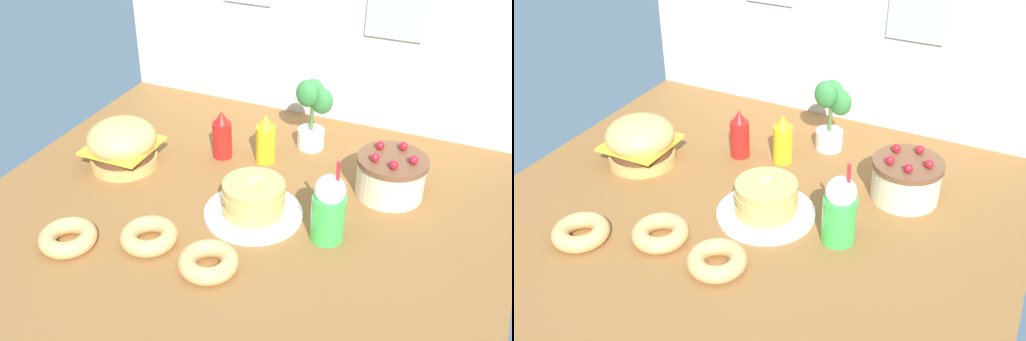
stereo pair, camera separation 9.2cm
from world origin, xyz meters
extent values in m
cube|color=brown|center=(0.00, 0.00, -0.01)|extent=(2.07, 1.91, 0.02)
cube|color=beige|center=(0.00, 0.95, 0.45)|extent=(2.07, 0.03, 0.89)
cube|color=#B2D1B2|center=(0.36, 0.93, 0.57)|extent=(0.26, 0.01, 0.22)
cylinder|color=#DBA859|center=(-0.60, 0.14, 0.03)|extent=(0.30, 0.30, 0.05)
cylinder|color=#59331E|center=(-0.60, 0.14, 0.07)|extent=(0.27, 0.27, 0.04)
cube|color=yellow|center=(-0.60, 0.14, 0.10)|extent=(0.28, 0.28, 0.01)
ellipsoid|color=#E5B260|center=(-0.60, 0.14, 0.13)|extent=(0.30, 0.30, 0.17)
cylinder|color=white|center=(0.07, 0.03, 0.01)|extent=(0.39, 0.39, 0.02)
cylinder|color=#E0AD5B|center=(0.07, 0.03, 0.03)|extent=(0.24, 0.24, 0.03)
cylinder|color=#E0AD5B|center=(0.08, 0.03, 0.06)|extent=(0.24, 0.24, 0.03)
cylinder|color=#E0AD5B|center=(0.07, 0.03, 0.10)|extent=(0.25, 0.25, 0.03)
cylinder|color=#E0AD5B|center=(0.07, 0.03, 0.13)|extent=(0.24, 0.24, 0.03)
cube|color=#F7E072|center=(0.07, 0.03, 0.16)|extent=(0.05, 0.05, 0.02)
cylinder|color=beige|center=(0.52, 0.39, 0.07)|extent=(0.27, 0.27, 0.15)
cylinder|color=brown|center=(0.52, 0.39, 0.16)|extent=(0.28, 0.28, 0.02)
sphere|color=red|center=(0.60, 0.38, 0.19)|extent=(0.04, 0.04, 0.04)
sphere|color=red|center=(0.54, 0.47, 0.19)|extent=(0.04, 0.04, 0.04)
sphere|color=red|center=(0.45, 0.44, 0.19)|extent=(0.04, 0.04, 0.04)
sphere|color=red|center=(0.46, 0.33, 0.19)|extent=(0.04, 0.04, 0.04)
sphere|color=red|center=(0.54, 0.31, 0.19)|extent=(0.04, 0.04, 0.04)
cylinder|color=red|center=(-0.24, 0.38, 0.09)|extent=(0.09, 0.09, 0.17)
cone|color=red|center=(-0.24, 0.38, 0.20)|extent=(0.07, 0.07, 0.06)
cylinder|color=yellow|center=(-0.05, 0.43, 0.09)|extent=(0.09, 0.09, 0.17)
cone|color=yellow|center=(-0.05, 0.43, 0.20)|extent=(0.07, 0.07, 0.06)
cylinder|color=green|center=(0.38, 0.01, 0.09)|extent=(0.13, 0.13, 0.18)
sphere|color=white|center=(0.38, 0.01, 0.21)|extent=(0.11, 0.11, 0.11)
cylinder|color=red|center=(0.40, 0.01, 0.25)|extent=(0.01, 0.04, 0.18)
torus|color=tan|center=(-0.47, -0.41, 0.03)|extent=(0.21, 0.21, 0.06)
torus|color=pink|center=(-0.47, -0.41, 0.04)|extent=(0.20, 0.20, 0.05)
torus|color=tan|center=(-0.21, -0.28, 0.03)|extent=(0.21, 0.21, 0.06)
torus|color=brown|center=(-0.21, -0.28, 0.04)|extent=(0.20, 0.20, 0.05)
torus|color=tan|center=(0.06, -0.32, 0.03)|extent=(0.21, 0.21, 0.06)
torus|color=#8CCC8C|center=(0.06, -0.32, 0.04)|extent=(0.20, 0.20, 0.05)
cylinder|color=white|center=(0.10, 0.62, 0.05)|extent=(0.13, 0.13, 0.09)
cylinder|color=#4C7238|center=(0.10, 0.62, 0.17)|extent=(0.02, 0.02, 0.16)
ellipsoid|color=#38843D|center=(0.14, 0.63, 0.24)|extent=(0.10, 0.07, 0.13)
ellipsoid|color=#38843D|center=(0.09, 0.66, 0.26)|extent=(0.10, 0.07, 0.13)
ellipsoid|color=#38843D|center=(0.08, 0.59, 0.28)|extent=(0.10, 0.07, 0.13)
camera|label=1|loc=(0.84, -1.69, 1.39)|focal=41.76mm
camera|label=2|loc=(0.92, -1.65, 1.39)|focal=41.76mm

